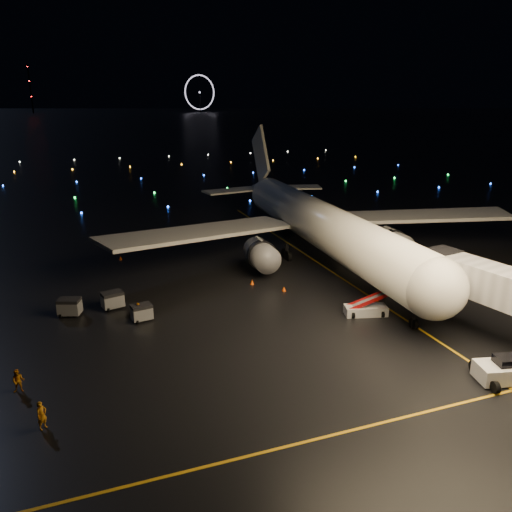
# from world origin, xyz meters

# --- Properties ---
(ground) EXTENTS (2000.00, 2000.00, 0.00)m
(ground) POSITION_xyz_m (0.00, 300.00, 0.00)
(ground) COLOR black
(ground) RESTS_ON ground
(lane_centre) EXTENTS (0.25, 80.00, 0.02)m
(lane_centre) POSITION_xyz_m (12.00, 15.00, 0.01)
(lane_centre) COLOR #CE9710
(lane_centre) RESTS_ON ground
(lane_cross) EXTENTS (60.00, 0.25, 0.02)m
(lane_cross) POSITION_xyz_m (-5.00, -10.00, 0.01)
(lane_cross) COLOR #CE9710
(lane_cross) RESTS_ON ground
(airliner) EXTENTS (58.93, 56.27, 15.93)m
(airliner) POSITION_xyz_m (12.81, 25.39, 7.96)
(airliner) COLOR white
(airliner) RESTS_ON ground
(pushback_tug) EXTENTS (4.56, 3.09, 1.98)m
(pushback_tug) POSITION_xyz_m (12.34, -8.70, 0.99)
(pushback_tug) COLOR silver
(pushback_tug) RESTS_ON ground
(belt_loader) EXTENTS (6.23, 3.17, 2.92)m
(belt_loader) POSITION_xyz_m (9.04, 5.24, 1.46)
(belt_loader) COLOR silver
(belt_loader) RESTS_ON ground
(crew_a) EXTENTS (0.85, 0.83, 1.96)m
(crew_a) POSITION_xyz_m (-19.98, -3.01, 0.98)
(crew_a) COLOR orange
(crew_a) RESTS_ON ground
(crew_b) EXTENTS (0.96, 0.79, 1.78)m
(crew_b) POSITION_xyz_m (-21.76, 2.12, 0.89)
(crew_b) COLOR orange
(crew_b) RESTS_ON ground
(crew_c) EXTENTS (0.94, 1.14, 1.82)m
(crew_c) POSITION_xyz_m (-12.04, 11.54, 0.91)
(crew_c) COLOR orange
(crew_c) RESTS_ON ground
(safety_cone_0) EXTENTS (0.51, 0.51, 0.54)m
(safety_cone_0) POSITION_xyz_m (3.97, 13.75, 0.27)
(safety_cone_0) COLOR #F94F07
(safety_cone_0) RESTS_ON ground
(safety_cone_1) EXTENTS (0.55, 0.55, 0.53)m
(safety_cone_1) POSITION_xyz_m (4.62, 20.65, 0.26)
(safety_cone_1) COLOR #F94F07
(safety_cone_1) RESTS_ON ground
(safety_cone_2) EXTENTS (0.54, 0.54, 0.55)m
(safety_cone_2) POSITION_xyz_m (1.36, 16.89, 0.28)
(safety_cone_2) COLOR #F94F07
(safety_cone_2) RESTS_ON ground
(safety_cone_3) EXTENTS (0.57, 0.57, 0.51)m
(safety_cone_3) POSITION_xyz_m (-11.84, 31.43, 0.26)
(safety_cone_3) COLOR #F94F07
(safety_cone_3) RESTS_ON ground
(ferris_wheel) EXTENTS (49.33, 16.80, 52.00)m
(ferris_wheel) POSITION_xyz_m (170.00, 720.00, 26.00)
(ferris_wheel) COLOR black
(ferris_wheel) RESTS_ON ground
(radio_mast) EXTENTS (1.80, 1.80, 64.00)m
(radio_mast) POSITION_xyz_m (-60.00, 740.00, 32.00)
(radio_mast) COLOR black
(radio_mast) RESTS_ON ground
(taxiway_lights) EXTENTS (164.00, 92.00, 0.36)m
(taxiway_lights) POSITION_xyz_m (0.00, 106.00, 0.18)
(taxiway_lights) COLOR black
(taxiway_lights) RESTS_ON ground
(baggage_cart_0) EXTENTS (2.09, 1.63, 1.60)m
(baggage_cart_0) POSITION_xyz_m (-11.76, 11.40, 0.80)
(baggage_cart_0) COLOR gray
(baggage_cart_0) RESTS_ON ground
(baggage_cart_1) EXTENTS (2.33, 1.89, 1.74)m
(baggage_cart_1) POSITION_xyz_m (-14.12, 15.35, 0.87)
(baggage_cart_1) COLOR gray
(baggage_cart_1) RESTS_ON ground
(baggage_cart_2) EXTENTS (2.41, 2.04, 1.74)m
(baggage_cart_2) POSITION_xyz_m (-18.19, 14.98, 0.87)
(baggage_cart_2) COLOR gray
(baggage_cart_2) RESTS_ON ground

